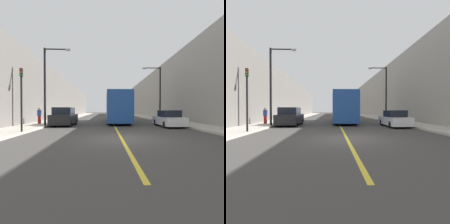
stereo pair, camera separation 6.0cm
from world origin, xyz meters
The scene contains 13 objects.
ground_plane centered at (0.00, 0.00, 0.00)m, with size 200.00×200.00×0.00m, color #3F3D3A.
sidewalk_left centered at (-7.73, 30.00, 0.08)m, with size 2.95×72.00×0.16m, color #B2AA9E.
sidewalk_right centered at (7.73, 30.00, 0.08)m, with size 2.95×72.00×0.16m, color #B2AA9E.
building_row_left centered at (-11.21, 30.00, 4.07)m, with size 4.00×72.00×8.14m, color #66605B.
building_row_right centered at (11.21, 30.00, 4.87)m, with size 4.00×72.00×9.73m, color gray.
road_center_line centered at (0.00, 30.00, 0.00)m, with size 0.16×72.00×0.01m, color gold.
bus centered at (0.55, 12.39, 1.89)m, with size 2.60×11.15×3.57m.
parked_suv_left centered at (-5.05, 8.20, 0.85)m, with size 1.98×4.59×1.84m.
car_right_near centered at (5.09, 6.70, 0.70)m, with size 1.81×4.63×1.55m.
street_lamp_left centered at (-6.34, 6.90, 4.28)m, with size 2.52×0.24×7.21m.
street_lamp_right centered at (6.34, 13.87, 4.28)m, with size 2.52×0.24×7.22m.
traffic_light centered at (-6.46, 2.12, 2.44)m, with size 0.16×0.18×4.20m.
pedestrian centered at (-7.76, 8.73, 1.02)m, with size 0.37×0.23×1.68m.
Camera 2 is at (-0.84, -9.67, 1.61)m, focal length 28.00 mm.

